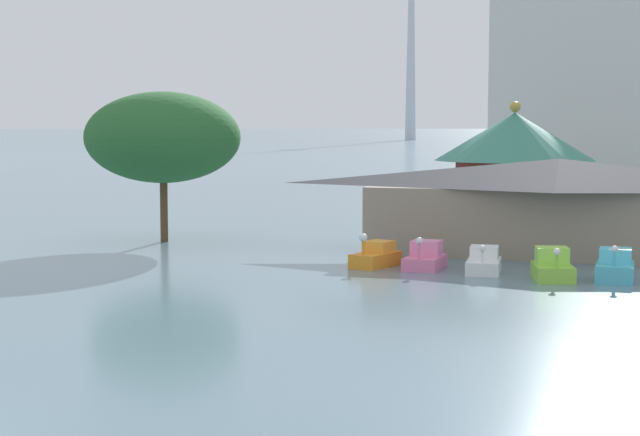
{
  "coord_description": "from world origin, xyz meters",
  "views": [
    {
      "loc": [
        14.9,
        -17.28,
        6.98
      ],
      "look_at": [
        3.36,
        22.39,
        3.01
      ],
      "focal_mm": 56.42,
      "sensor_mm": 36.0,
      "label": 1
    }
  ],
  "objects_px": {
    "pedal_boat_pink": "(425,258)",
    "pedal_boat_white": "(484,262)",
    "pedal_boat_lime": "(553,267)",
    "background_building_block": "(611,78)",
    "shoreline_tree_tall_left": "(163,137)",
    "pedal_boat_orange": "(376,256)",
    "pedal_boat_cyan": "(615,268)",
    "green_roof_pavilion": "(514,163)",
    "boathouse": "(558,205)"
  },
  "relations": [
    {
      "from": "pedal_boat_lime",
      "to": "background_building_block",
      "type": "height_order",
      "value": "background_building_block"
    },
    {
      "from": "pedal_boat_pink",
      "to": "background_building_block",
      "type": "distance_m",
      "value": 61.94
    },
    {
      "from": "boathouse",
      "to": "background_building_block",
      "type": "distance_m",
      "value": 54.77
    },
    {
      "from": "pedal_boat_white",
      "to": "background_building_block",
      "type": "xyz_separation_m",
      "value": [
        5.21,
        61.02,
        10.94
      ]
    },
    {
      "from": "green_roof_pavilion",
      "to": "background_building_block",
      "type": "relative_size",
      "value": 0.44
    },
    {
      "from": "pedal_boat_lime",
      "to": "pedal_boat_pink",
      "type": "bearing_deg",
      "value": -118.04
    },
    {
      "from": "pedal_boat_lime",
      "to": "green_roof_pavilion",
      "type": "xyz_separation_m",
      "value": [
        -3.54,
        19.22,
        3.81
      ]
    },
    {
      "from": "green_roof_pavilion",
      "to": "pedal_boat_cyan",
      "type": "bearing_deg",
      "value": -71.67
    },
    {
      "from": "pedal_boat_pink",
      "to": "green_roof_pavilion",
      "type": "relative_size",
      "value": 0.28
    },
    {
      "from": "boathouse",
      "to": "pedal_boat_lime",
      "type": "bearing_deg",
      "value": -88.53
    },
    {
      "from": "green_roof_pavilion",
      "to": "shoreline_tree_tall_left",
      "type": "distance_m",
      "value": 22.08
    },
    {
      "from": "pedal_boat_lime",
      "to": "background_building_block",
      "type": "bearing_deg",
      "value": 166.25
    },
    {
      "from": "green_roof_pavilion",
      "to": "pedal_boat_white",
      "type": "bearing_deg",
      "value": -88.85
    },
    {
      "from": "pedal_boat_orange",
      "to": "pedal_boat_pink",
      "type": "xyz_separation_m",
      "value": [
        2.41,
        -0.02,
        0.02
      ]
    },
    {
      "from": "shoreline_tree_tall_left",
      "to": "background_building_block",
      "type": "height_order",
      "value": "background_building_block"
    },
    {
      "from": "pedal_boat_cyan",
      "to": "shoreline_tree_tall_left",
      "type": "bearing_deg",
      "value": -105.03
    },
    {
      "from": "pedal_boat_pink",
      "to": "pedal_boat_white",
      "type": "xyz_separation_m",
      "value": [
        2.85,
        -0.58,
        -0.03
      ]
    },
    {
      "from": "pedal_boat_pink",
      "to": "pedal_boat_cyan",
      "type": "relative_size",
      "value": 1.03
    },
    {
      "from": "green_roof_pavilion",
      "to": "background_building_block",
      "type": "bearing_deg",
      "value": 82.6
    },
    {
      "from": "pedal_boat_white",
      "to": "green_roof_pavilion",
      "type": "bearing_deg",
      "value": 177.93
    },
    {
      "from": "pedal_boat_pink",
      "to": "green_roof_pavilion",
      "type": "bearing_deg",
      "value": 175.7
    },
    {
      "from": "pedal_boat_orange",
      "to": "pedal_boat_cyan",
      "type": "distance_m",
      "value": 11.16
    },
    {
      "from": "pedal_boat_cyan",
      "to": "pedal_boat_white",
      "type": "bearing_deg",
      "value": -94.39
    },
    {
      "from": "boathouse",
      "to": "pedal_boat_orange",
      "type": "bearing_deg",
      "value": -142.08
    },
    {
      "from": "pedal_boat_cyan",
      "to": "green_roof_pavilion",
      "type": "xyz_separation_m",
      "value": [
        -6.19,
        18.69,
        3.8
      ]
    },
    {
      "from": "boathouse",
      "to": "background_building_block",
      "type": "height_order",
      "value": "background_building_block"
    },
    {
      "from": "pedal_boat_lime",
      "to": "background_building_block",
      "type": "distance_m",
      "value": 63.16
    },
    {
      "from": "pedal_boat_cyan",
      "to": "shoreline_tree_tall_left",
      "type": "xyz_separation_m",
      "value": [
        -25.25,
        7.67,
        5.51
      ]
    },
    {
      "from": "pedal_boat_orange",
      "to": "pedal_boat_pink",
      "type": "relative_size",
      "value": 1.09
    },
    {
      "from": "pedal_boat_orange",
      "to": "pedal_boat_white",
      "type": "relative_size",
      "value": 1.1
    },
    {
      "from": "boathouse",
      "to": "green_roof_pavilion",
      "type": "relative_size",
      "value": 2.11
    },
    {
      "from": "pedal_boat_white",
      "to": "shoreline_tree_tall_left",
      "type": "relative_size",
      "value": 0.3
    },
    {
      "from": "pedal_boat_white",
      "to": "pedal_boat_cyan",
      "type": "distance_m",
      "value": 5.87
    },
    {
      "from": "pedal_boat_cyan",
      "to": "boathouse",
      "type": "bearing_deg",
      "value": -157.59
    },
    {
      "from": "pedal_boat_lime",
      "to": "green_roof_pavilion",
      "type": "height_order",
      "value": "green_roof_pavilion"
    },
    {
      "from": "boathouse",
      "to": "pedal_boat_white",
      "type": "bearing_deg",
      "value": -112.94
    },
    {
      "from": "boathouse",
      "to": "background_building_block",
      "type": "bearing_deg",
      "value": 87.61
    },
    {
      "from": "pedal_boat_pink",
      "to": "pedal_boat_lime",
      "type": "height_order",
      "value": "pedal_boat_pink"
    },
    {
      "from": "pedal_boat_white",
      "to": "shoreline_tree_tall_left",
      "type": "distance_m",
      "value": 21.39
    },
    {
      "from": "pedal_boat_cyan",
      "to": "background_building_block",
      "type": "bearing_deg",
      "value": -177.56
    },
    {
      "from": "pedal_boat_cyan",
      "to": "shoreline_tree_tall_left",
      "type": "distance_m",
      "value": 26.95
    },
    {
      "from": "pedal_boat_cyan",
      "to": "background_building_block",
      "type": "relative_size",
      "value": 0.12
    },
    {
      "from": "pedal_boat_lime",
      "to": "pedal_boat_cyan",
      "type": "height_order",
      "value": "pedal_boat_cyan"
    },
    {
      "from": "pedal_boat_white",
      "to": "shoreline_tree_tall_left",
      "type": "xyz_separation_m",
      "value": [
        -19.42,
        7.03,
        5.59
      ]
    },
    {
      "from": "pedal_boat_pink",
      "to": "green_roof_pavilion",
      "type": "distance_m",
      "value": 18.06
    },
    {
      "from": "boathouse",
      "to": "shoreline_tree_tall_left",
      "type": "xyz_separation_m",
      "value": [
        -22.38,
        0.02,
        3.41
      ]
    },
    {
      "from": "pedal_boat_lime",
      "to": "boathouse",
      "type": "relative_size",
      "value": 0.13
    },
    {
      "from": "pedal_boat_white",
      "to": "green_roof_pavilion",
      "type": "distance_m",
      "value": 18.47
    },
    {
      "from": "pedal_boat_orange",
      "to": "pedal_boat_lime",
      "type": "relative_size",
      "value": 1.06
    },
    {
      "from": "pedal_boat_orange",
      "to": "green_roof_pavilion",
      "type": "bearing_deg",
      "value": -176.45
    }
  ]
}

